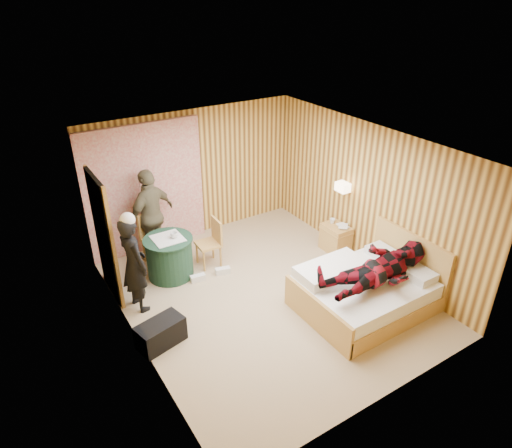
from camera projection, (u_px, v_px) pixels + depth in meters
floor at (265, 295)px, 7.41m from camera, size 4.20×5.00×0.01m
ceiling at (267, 147)px, 6.24m from camera, size 4.20×5.00×0.01m
wall_back at (194, 175)px, 8.69m from camera, size 4.20×0.02×2.50m
wall_left at (129, 269)px, 5.83m from camera, size 0.02×5.00×2.50m
wall_right at (368, 196)px, 7.82m from camera, size 0.02×5.00×2.50m
curtain at (145, 190)px, 8.19m from camera, size 2.20×0.08×2.40m
doorway at (104, 238)px, 7.00m from camera, size 0.06×0.90×2.05m
wall_lamp at (343, 187)px, 8.05m from camera, size 0.26×0.24×0.16m
bed at (364, 291)px, 7.02m from camera, size 1.95×1.49×1.02m
nightstand at (336, 238)px, 8.52m from camera, size 0.40×0.54×0.52m
round_table at (170, 257)px, 7.74m from camera, size 0.83×0.83×0.74m
chair_far at (153, 233)px, 8.14m from camera, size 0.55×0.55×0.93m
chair_near at (212, 239)px, 8.01m from camera, size 0.41×0.41×0.87m
duffel_bag at (161, 333)px, 6.33m from camera, size 0.72×0.49×0.37m
sneaker_left at (223, 271)px, 7.93m from camera, size 0.28×0.16×0.11m
sneaker_right at (198, 278)px, 7.74m from camera, size 0.26×0.13×0.11m
woman_standing at (134, 264)px, 6.79m from camera, size 0.47×0.63×1.56m
man_at_table at (152, 215)px, 8.03m from camera, size 1.09×0.80×1.72m
man_on_bed at (381, 262)px, 6.56m from camera, size 0.86×0.67×1.77m
book_lower at (339, 227)px, 8.36m from camera, size 0.21×0.25×0.02m
book_upper at (339, 226)px, 8.35m from camera, size 0.27×0.27×0.02m
cup_nightstand at (332, 221)px, 8.48m from camera, size 0.10×0.10×0.09m
cup_table at (174, 235)px, 7.56m from camera, size 0.14×0.14×0.10m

